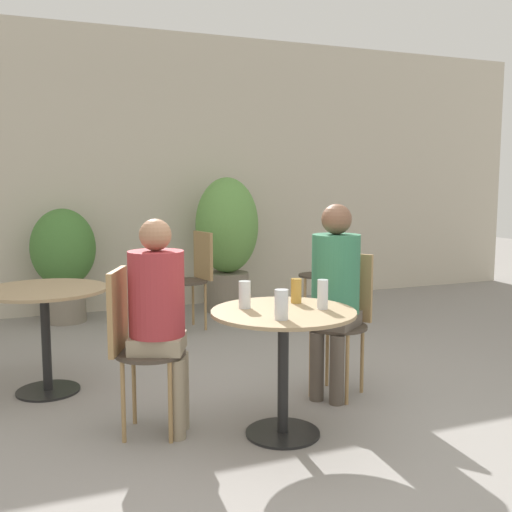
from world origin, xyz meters
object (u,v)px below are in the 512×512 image
at_px(seated_person_1, 159,306).
at_px(potted_plant_1, 227,236).
at_px(seated_person_0, 335,283).
at_px(beer_glass_0, 296,291).
at_px(bistro_chair_0, 343,310).
at_px(cafe_table_far, 45,311).
at_px(bistro_chair_3, 196,271).
at_px(potted_plant_0, 63,257).
at_px(beer_glass_3, 323,294).
at_px(bistro_chair_2, 327,266).
at_px(beer_glass_2, 281,305).
at_px(cafe_table_near, 283,339).
at_px(beer_glass_1, 245,295).
at_px(bistro_chair_1, 133,336).

bearing_deg(seated_person_1, potted_plant_1, -2.44).
distance_m(seated_person_0, seated_person_1, 1.17).
bearing_deg(beer_glass_0, bistro_chair_0, 33.45).
bearing_deg(bistro_chair_0, cafe_table_far, -147.91).
distance_m(bistro_chair_0, bistro_chair_3, 2.08).
relative_size(beer_glass_0, potted_plant_0, 0.12).
bearing_deg(cafe_table_far, seated_person_0, -24.81).
relative_size(bistro_chair_0, beer_glass_3, 5.68).
distance_m(bistro_chair_2, beer_glass_3, 2.74).
bearing_deg(bistro_chair_3, beer_glass_2, -18.75).
height_order(cafe_table_near, seated_person_0, seated_person_0).
height_order(cafe_table_far, beer_glass_1, beer_glass_1).
bearing_deg(bistro_chair_3, seated_person_0, -3.57).
xyz_separation_m(cafe_table_near, beer_glass_1, (-0.17, 0.13, 0.23)).
relative_size(seated_person_0, beer_glass_1, 8.32).
distance_m(cafe_table_far, bistro_chair_2, 2.95).
bearing_deg(cafe_table_far, seated_person_1, -59.23).
relative_size(bistro_chair_1, potted_plant_1, 0.64).
bearing_deg(cafe_table_far, beer_glass_1, -46.85).
bearing_deg(bistro_chair_0, potted_plant_0, 172.63).
relative_size(seated_person_1, potted_plant_0, 1.06).
xyz_separation_m(bistro_chair_1, bistro_chair_3, (0.99, 2.21, 0.00)).
bearing_deg(bistro_chair_3, beer_glass_0, -13.77).
relative_size(seated_person_0, potted_plant_0, 1.11).
bearing_deg(beer_glass_3, beer_glass_1, 155.46).
xyz_separation_m(bistro_chair_3, beer_glass_0, (-0.08, -2.37, 0.22)).
relative_size(beer_glass_3, potted_plant_1, 0.11).
height_order(bistro_chair_1, beer_glass_0, bistro_chair_1).
xyz_separation_m(beer_glass_3, potted_plant_0, (-1.12, 3.31, -0.13)).
distance_m(cafe_table_far, beer_glass_3, 1.88).
bearing_deg(beer_glass_1, potted_plant_0, 103.18).
bearing_deg(cafe_table_near, bistro_chair_2, 56.64).
bearing_deg(bistro_chair_2, bistro_chair_0, 2.18).
relative_size(seated_person_1, beer_glass_0, 8.51).
bearing_deg(seated_person_1, seated_person_0, -59.98).
xyz_separation_m(beer_glass_3, potted_plant_1, (0.55, 3.19, 0.03)).
relative_size(beer_glass_0, beer_glass_1, 0.93).
height_order(seated_person_0, beer_glass_2, seated_person_0).
relative_size(bistro_chair_3, potted_plant_1, 0.64).
bearing_deg(beer_glass_2, cafe_table_near, 62.85).
bearing_deg(bistro_chair_3, seated_person_1, -32.43).
relative_size(cafe_table_far, beer_glass_0, 5.81).
distance_m(bistro_chair_1, seated_person_0, 1.31).
height_order(bistro_chair_0, beer_glass_1, bistro_chair_0).
distance_m(bistro_chair_1, bistro_chair_3, 2.42).
relative_size(cafe_table_near, potted_plant_1, 0.55).
bearing_deg(bistro_chair_1, beer_glass_0, -77.18).
relative_size(bistro_chair_1, beer_glass_1, 6.10).
relative_size(cafe_table_near, beer_glass_0, 5.61).
height_order(bistro_chair_1, bistro_chair_3, same).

